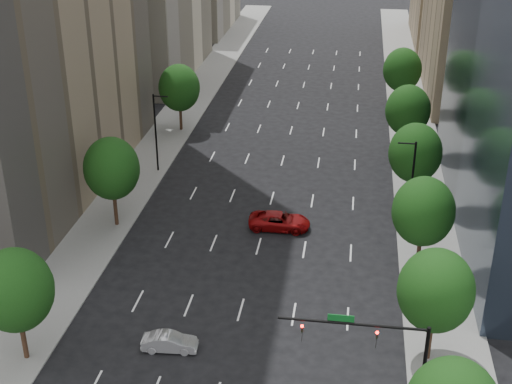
% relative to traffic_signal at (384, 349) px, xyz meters
% --- Properties ---
extents(sidewalk_left, '(6.00, 200.00, 0.15)m').
position_rel_traffic_signal_xyz_m(sidewalk_left, '(-26.03, 30.00, -5.10)').
color(sidewalk_left, slate).
rests_on(sidewalk_left, ground).
extents(sidewalk_right, '(6.00, 200.00, 0.15)m').
position_rel_traffic_signal_xyz_m(sidewalk_right, '(4.97, 30.00, -5.10)').
color(sidewalk_right, slate).
rests_on(sidewalk_right, ground).
extents(tree_right_1, '(5.20, 5.20, 8.75)m').
position_rel_traffic_signal_xyz_m(tree_right_1, '(3.47, 6.00, 0.58)').
color(tree_right_1, '#382316').
rests_on(tree_right_1, ground).
extents(tree_right_2, '(5.20, 5.20, 8.61)m').
position_rel_traffic_signal_xyz_m(tree_right_2, '(3.47, 18.00, 0.43)').
color(tree_right_2, '#382316').
rests_on(tree_right_2, ground).
extents(tree_right_3, '(5.20, 5.20, 8.89)m').
position_rel_traffic_signal_xyz_m(tree_right_3, '(3.47, 30.00, 0.72)').
color(tree_right_3, '#382316').
rests_on(tree_right_3, ground).
extents(tree_right_4, '(5.20, 5.20, 8.46)m').
position_rel_traffic_signal_xyz_m(tree_right_4, '(3.47, 44.00, 0.29)').
color(tree_right_4, '#382316').
rests_on(tree_right_4, ground).
extents(tree_right_5, '(5.20, 5.20, 8.75)m').
position_rel_traffic_signal_xyz_m(tree_right_5, '(3.47, 60.00, 0.58)').
color(tree_right_5, '#382316').
rests_on(tree_right_5, ground).
extents(tree_left_0, '(5.20, 5.20, 8.75)m').
position_rel_traffic_signal_xyz_m(tree_left_0, '(-24.53, 2.00, 0.58)').
color(tree_left_0, '#382316').
rests_on(tree_left_0, ground).
extents(tree_left_1, '(5.20, 5.20, 8.97)m').
position_rel_traffic_signal_xyz_m(tree_left_1, '(-24.53, 22.00, 0.79)').
color(tree_left_1, '#382316').
rests_on(tree_left_1, ground).
extents(tree_left_2, '(5.20, 5.20, 8.68)m').
position_rel_traffic_signal_xyz_m(tree_left_2, '(-24.53, 48.00, 0.50)').
color(tree_left_2, '#382316').
rests_on(tree_left_2, ground).
extents(streetlight_rn, '(1.70, 0.20, 9.00)m').
position_rel_traffic_signal_xyz_m(streetlight_rn, '(2.91, 25.00, -0.33)').
color(streetlight_rn, black).
rests_on(streetlight_rn, ground).
extents(streetlight_ln, '(1.70, 0.20, 9.00)m').
position_rel_traffic_signal_xyz_m(streetlight_ln, '(-23.96, 35.00, -0.33)').
color(streetlight_ln, black).
rests_on(streetlight_ln, ground).
extents(traffic_signal, '(9.12, 0.40, 7.38)m').
position_rel_traffic_signal_xyz_m(traffic_signal, '(0.00, 0.00, 0.00)').
color(traffic_signal, black).
rests_on(traffic_signal, ground).
extents(car_silver, '(4.11, 1.70, 1.32)m').
position_rel_traffic_signal_xyz_m(car_silver, '(-14.76, 4.42, -4.51)').
color(car_silver, '#AAABB0').
rests_on(car_silver, ground).
extents(car_red_far, '(5.81, 2.68, 1.61)m').
position_rel_traffic_signal_xyz_m(car_red_far, '(-9.03, 23.62, -4.37)').
color(car_red_far, maroon).
rests_on(car_red_far, ground).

